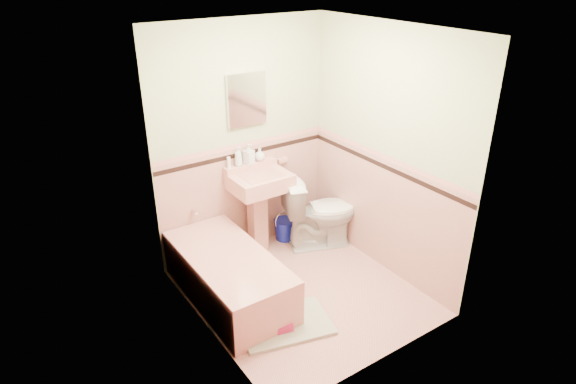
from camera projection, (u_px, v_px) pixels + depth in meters
floor at (302, 292)px, 4.93m from camera, size 2.20×2.20×0.00m
ceiling at (306, 29)px, 3.85m from camera, size 2.20×2.20×0.00m
wall_back at (243, 142)px, 5.21m from camera, size 2.50×0.00×2.50m
wall_front at (393, 228)px, 3.57m from camera, size 2.50×0.00×2.50m
wall_left at (200, 206)px, 3.89m from camera, size 0.00×2.50×2.50m
wall_right at (386, 154)px, 4.90m from camera, size 0.00×2.50×2.50m
wainscot_back at (245, 198)px, 5.49m from camera, size 2.00×0.00×2.00m
wainscot_front at (385, 300)px, 3.86m from camera, size 2.00×0.00×2.00m
wainscot_left at (207, 274)px, 4.17m from camera, size 0.00×2.20×2.20m
wainscot_right at (380, 212)px, 5.17m from camera, size 0.00×2.20×2.20m
accent_back at (244, 154)px, 5.26m from camera, size 2.00×0.00×2.00m
accent_front at (390, 242)px, 3.64m from camera, size 2.00×0.00×2.00m
accent_left at (203, 219)px, 3.95m from camera, size 0.00×2.20×2.20m
accent_right at (384, 166)px, 4.95m from camera, size 0.00×2.20×2.20m
cap_back at (244, 145)px, 5.21m from camera, size 2.00×0.00×2.00m
cap_front at (391, 230)px, 3.60m from camera, size 2.00×0.00×2.00m
cap_left at (203, 208)px, 3.91m from camera, size 0.00×2.20×2.20m
cap_right at (385, 157)px, 4.90m from camera, size 0.00×2.20×2.20m
bathtub at (229, 278)px, 4.76m from camera, size 0.70×1.50×0.45m
tub_faucet at (194, 211)px, 5.13m from camera, size 0.04×0.12×0.04m
sink at (260, 214)px, 5.39m from camera, size 0.61×0.50×0.95m
sink_faucet at (252, 170)px, 5.29m from camera, size 0.02×0.02×0.10m
medicine_cabinet at (247, 99)px, 5.02m from camera, size 0.44×0.04×0.55m
soap_dish at (282, 160)px, 5.55m from camera, size 0.11×0.07×0.04m
soap_bottle_left at (238, 156)px, 5.18m from camera, size 0.09×0.10×0.21m
soap_bottle_mid at (249, 154)px, 5.24m from camera, size 0.12×0.12×0.21m
soap_bottle_right at (260, 154)px, 5.32m from camera, size 0.13×0.13×0.14m
tube at (229, 163)px, 5.14m from camera, size 0.05×0.05×0.12m
toilet at (320, 212)px, 5.57m from camera, size 0.93×0.72×0.84m
bucket at (285, 229)px, 5.80m from camera, size 0.29×0.29×0.25m
bath_mat at (285, 324)px, 4.48m from camera, size 0.91×0.72×0.03m
shoe at (283, 328)px, 4.36m from camera, size 0.18×0.11×0.07m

